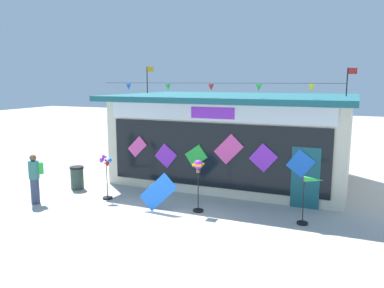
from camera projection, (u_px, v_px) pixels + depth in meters
name	position (u px, v px, depth m)	size (l,w,h in m)	color
ground_plane	(136.00, 227.00, 10.96)	(80.00, 80.00, 0.00)	#ADAAA5
kite_shop_building	(235.00, 137.00, 16.02)	(9.24, 6.31, 4.71)	beige
wind_spinner_far_left	(106.00, 171.00, 13.36)	(0.39, 0.34, 1.58)	black
wind_spinner_left	(198.00, 174.00, 12.03)	(0.34, 0.34, 1.66)	black
wind_spinner_center_left	(310.00, 193.00, 10.94)	(0.69, 0.32, 1.43)	black
person_near_camera	(35.00, 178.00, 12.91)	(0.41, 0.48, 1.68)	#333D56
trash_bin	(77.00, 178.00, 14.73)	(0.52, 0.52, 0.87)	#2D4238
display_kite_on_ground	(158.00, 192.00, 12.17)	(0.63, 0.03, 1.14)	blue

